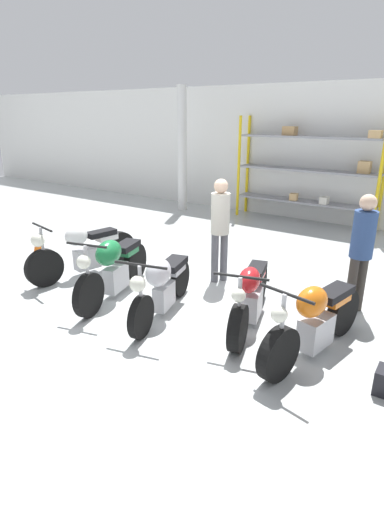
% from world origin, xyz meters
% --- Properties ---
extents(ground_plane, '(30.00, 30.00, 0.00)m').
position_xyz_m(ground_plane, '(0.00, 0.00, 0.00)').
color(ground_plane, '#B2B7B7').
extents(back_wall, '(30.00, 0.08, 3.60)m').
position_xyz_m(back_wall, '(0.00, 6.42, 1.80)').
color(back_wall, white).
rests_on(back_wall, ground_plane).
extents(shelving_rack, '(3.81, 0.63, 2.77)m').
position_xyz_m(shelving_rack, '(-0.11, 6.04, 1.46)').
color(shelving_rack, yellow).
rests_on(shelving_rack, ground_plane).
extents(support_pillar, '(0.28, 0.28, 3.60)m').
position_xyz_m(support_pillar, '(-3.80, 5.43, 1.80)').
color(support_pillar, silver).
rests_on(support_pillar, ground_plane).
extents(motorcycle_white, '(0.78, 2.17, 1.06)m').
position_xyz_m(motorcycle_white, '(-2.17, 0.06, 0.48)').
color(motorcycle_white, black).
rests_on(motorcycle_white, ground_plane).
extents(motorcycle_green, '(0.81, 2.08, 1.10)m').
position_xyz_m(motorcycle_green, '(-1.05, -0.29, 0.51)').
color(motorcycle_green, black).
rests_on(motorcycle_green, ground_plane).
extents(motorcycle_silver, '(0.82, 1.94, 1.02)m').
position_xyz_m(motorcycle_silver, '(-0.02, -0.35, 0.49)').
color(motorcycle_silver, black).
rests_on(motorcycle_silver, ground_plane).
extents(motorcycle_red, '(0.86, 2.04, 0.99)m').
position_xyz_m(motorcycle_red, '(1.15, 0.16, 0.42)').
color(motorcycle_red, black).
rests_on(motorcycle_red, ground_plane).
extents(motorcycle_orange, '(0.77, 2.08, 1.05)m').
position_xyz_m(motorcycle_orange, '(2.16, -0.12, 0.46)').
color(motorcycle_orange, black).
rests_on(motorcycle_orange, ground_plane).
extents(person_browsing, '(0.44, 0.44, 1.81)m').
position_xyz_m(person_browsing, '(0.02, 1.22, 1.07)').
color(person_browsing, '#595960').
rests_on(person_browsing, ground_plane).
extents(person_near_rack, '(0.44, 0.44, 1.78)m').
position_xyz_m(person_near_rack, '(2.29, 1.36, 1.05)').
color(person_near_rack, '#38332D').
rests_on(person_near_rack, ground_plane).
extents(traffic_cone, '(0.32, 0.32, 0.55)m').
position_xyz_m(traffic_cone, '(-3.48, 0.03, 0.28)').
color(traffic_cone, orange).
rests_on(traffic_cone, ground_plane).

